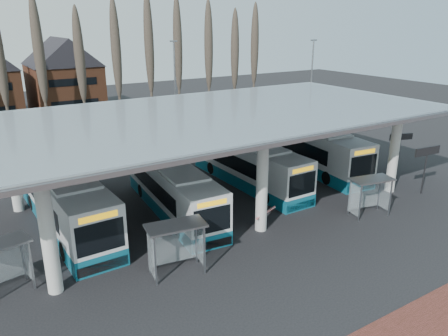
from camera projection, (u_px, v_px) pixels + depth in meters
ground at (287, 246)px, 24.59m from camera, size 140.00×140.00×0.00m
station_canopy at (214, 121)px, 29.19m from camera, size 32.00×16.00×6.34m
poplar_row at (97, 53)px, 48.24m from camera, size 45.10×1.10×14.50m
lamp_post_b at (175, 87)px, 46.76m from camera, size 0.80×0.16×10.17m
lamp_post_c at (311, 84)px, 49.04m from camera, size 0.80×0.16×10.17m
bus_0 at (65, 200)px, 26.63m from camera, size 3.17×13.11×3.62m
bus_1 at (173, 189)px, 28.75m from camera, size 3.52×11.98×3.28m
bus_2 at (248, 164)px, 33.68m from camera, size 2.67×12.22×3.39m
bus_3 at (309, 148)px, 37.55m from camera, size 4.19×13.25×3.62m
shelter_1 at (175, 237)px, 21.48m from camera, size 3.09×1.86×2.70m
shelter_2 at (369, 188)px, 28.11m from camera, size 2.96×1.89×2.54m
info_sign_0 at (427, 155)px, 31.25m from camera, size 2.38×0.36×3.55m
info_sign_1 at (401, 140)px, 36.58m from camera, size 2.03×0.79×3.14m
barrier at (265, 213)px, 26.79m from camera, size 2.07×1.00×1.10m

